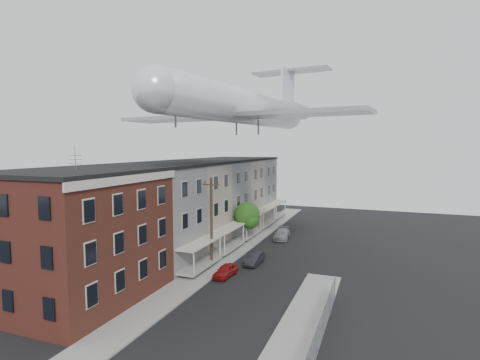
% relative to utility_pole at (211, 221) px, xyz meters
% --- Properties ---
extents(sidewalk_left, '(3.00, 62.00, 0.12)m').
position_rel_utility_pole_xyz_m(sidewalk_left, '(0.10, 6.00, -4.61)').
color(sidewalk_left, gray).
rests_on(sidewalk_left, ground).
extents(sidewalk_right, '(3.00, 26.00, 0.12)m').
position_rel_utility_pole_xyz_m(sidewalk_right, '(11.10, -12.00, -4.61)').
color(sidewalk_right, gray).
rests_on(sidewalk_right, ground).
extents(curb_left, '(0.15, 62.00, 0.14)m').
position_rel_utility_pole_xyz_m(curb_left, '(1.55, 6.00, -4.60)').
color(curb_left, gray).
rests_on(curb_left, ground).
extents(curb_right, '(0.15, 26.00, 0.14)m').
position_rel_utility_pole_xyz_m(curb_right, '(9.65, -12.00, -4.60)').
color(curb_right, gray).
rests_on(curb_right, ground).
extents(corner_building, '(10.31, 12.30, 12.15)m').
position_rel_utility_pole_xyz_m(corner_building, '(-6.40, -11.00, 0.49)').
color(corner_building, '#341210').
rests_on(corner_building, ground).
extents(row_house_a, '(11.98, 7.00, 10.30)m').
position_rel_utility_pole_xyz_m(row_house_a, '(-6.36, -1.50, 0.45)').
color(row_house_a, slate).
rests_on(row_house_a, ground).
extents(row_house_b, '(11.98, 7.00, 10.30)m').
position_rel_utility_pole_xyz_m(row_house_b, '(-6.36, 5.50, 0.45)').
color(row_house_b, '#6C6256').
rests_on(row_house_b, ground).
extents(row_house_c, '(11.98, 7.00, 10.30)m').
position_rel_utility_pole_xyz_m(row_house_c, '(-6.36, 12.50, 0.45)').
color(row_house_c, slate).
rests_on(row_house_c, ground).
extents(row_house_d, '(11.98, 7.00, 10.30)m').
position_rel_utility_pole_xyz_m(row_house_d, '(-6.36, 19.50, 0.45)').
color(row_house_d, '#6C6256').
rests_on(row_house_d, ground).
extents(row_house_e, '(11.98, 7.00, 10.30)m').
position_rel_utility_pole_xyz_m(row_house_e, '(-6.36, 26.50, 0.45)').
color(row_house_e, slate).
rests_on(row_house_e, ground).
extents(chainlink_fence, '(0.06, 18.06, 1.90)m').
position_rel_utility_pole_xyz_m(chainlink_fence, '(12.60, -13.00, -3.68)').
color(chainlink_fence, gray).
rests_on(chainlink_fence, ground).
extents(utility_pole, '(1.80, 0.26, 9.00)m').
position_rel_utility_pole_xyz_m(utility_pole, '(0.00, 0.00, 0.00)').
color(utility_pole, black).
rests_on(utility_pole, ground).
extents(street_tree, '(3.22, 3.20, 5.20)m').
position_rel_utility_pole_xyz_m(street_tree, '(0.33, 9.92, -1.22)').
color(street_tree, black).
rests_on(street_tree, ground).
extents(car_near, '(1.61, 3.44, 1.14)m').
position_rel_utility_pole_xyz_m(car_near, '(2.48, -2.27, -4.10)').
color(car_near, maroon).
rests_on(car_near, ground).
extents(car_mid, '(1.31, 3.65, 1.20)m').
position_rel_utility_pole_xyz_m(car_mid, '(3.80, 2.23, -4.08)').
color(car_mid, black).
rests_on(car_mid, ground).
extents(car_far, '(2.27, 4.63, 1.30)m').
position_rel_utility_pole_xyz_m(car_far, '(3.80, 13.60, -4.03)').
color(car_far, gray).
rests_on(car_far, ground).
extents(airplane, '(27.61, 31.53, 9.07)m').
position_rel_utility_pole_xyz_m(airplane, '(1.75, 5.08, 11.69)').
color(airplane, silver).
rests_on(airplane, ground).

